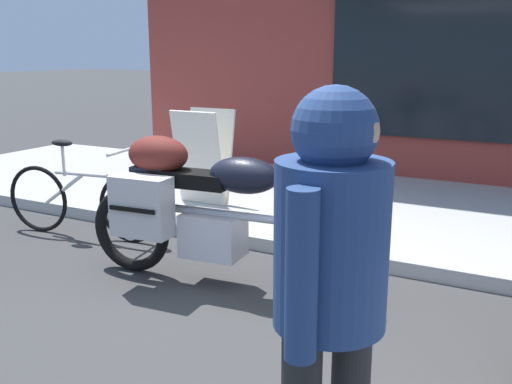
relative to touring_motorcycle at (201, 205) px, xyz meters
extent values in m
plane|color=#383838|center=(0.46, -0.33, -0.61)|extent=(80.00, 80.00, 0.00)
torus|color=black|center=(0.90, 0.11, -0.27)|extent=(0.68, 0.15, 0.68)
cylinder|color=silver|center=(0.90, 0.11, -0.27)|extent=(0.16, 0.07, 0.16)
torus|color=black|center=(-0.65, -0.02, -0.27)|extent=(0.68, 0.15, 0.68)
cylinder|color=silver|center=(-0.65, -0.02, -0.27)|extent=(0.16, 0.07, 0.16)
cube|color=silver|center=(0.07, 0.04, -0.22)|extent=(0.46, 0.33, 0.32)
cylinder|color=silver|center=(0.12, 0.04, -0.05)|extent=(1.01, 0.14, 0.06)
ellipsoid|color=black|center=(0.32, 0.06, 0.25)|extent=(0.54, 0.32, 0.26)
cube|color=black|center=(-0.10, 0.02, 0.19)|extent=(0.62, 0.29, 0.11)
cube|color=black|center=(-0.43, 0.00, 0.17)|extent=(0.30, 0.24, 0.18)
cylinder|color=silver|center=(0.90, 0.11, 0.05)|extent=(0.35, 0.10, 0.67)
cylinder|color=black|center=(0.78, 0.10, 0.45)|extent=(0.09, 0.62, 0.04)
cube|color=silver|center=(0.86, 0.10, 0.63)|extent=(0.17, 0.33, 0.35)
sphere|color=#EAEACC|center=(0.94, 0.11, 0.31)|extent=(0.14, 0.14, 0.14)
cube|color=#B9B9B9|center=(-0.36, -0.24, 0.01)|extent=(0.45, 0.24, 0.44)
cube|color=black|center=(-0.36, -0.35, 0.01)|extent=(0.37, 0.05, 0.03)
ellipsoid|color=#591E19|center=(-0.38, 0.00, 0.35)|extent=(0.50, 0.36, 0.28)
torus|color=black|center=(-1.12, 0.53, -0.29)|extent=(0.65, 0.14, 0.65)
torus|color=black|center=(-2.12, 0.37, -0.29)|extent=(0.65, 0.14, 0.65)
cylinder|color=silver|center=(-1.62, 0.45, -0.01)|extent=(0.56, 0.12, 0.04)
cylinder|color=silver|center=(-1.82, 0.42, -0.17)|extent=(0.44, 0.10, 0.32)
cylinder|color=silver|center=(-1.80, 0.42, 0.11)|extent=(0.03, 0.03, 0.30)
ellipsoid|color=black|center=(-1.80, 0.42, 0.27)|extent=(0.23, 0.13, 0.06)
cylinder|color=silver|center=(-1.17, 0.52, 0.23)|extent=(0.10, 0.48, 0.03)
cylinder|color=navy|center=(1.64, -1.71, 0.47)|extent=(0.39, 0.39, 0.56)
sphere|color=navy|center=(1.64, -1.71, 0.86)|extent=(0.28, 0.28, 0.28)
sphere|color=tan|center=(1.70, -1.71, 0.86)|extent=(0.17, 0.17, 0.17)
cylinder|color=navy|center=(1.64, -1.48, 0.45)|extent=(0.10, 0.10, 0.54)
cylinder|color=navy|center=(1.63, -1.94, 0.45)|extent=(0.10, 0.10, 0.54)
cube|color=silver|center=(-1.06, 1.56, 0.01)|extent=(0.55, 0.20, 0.99)
cube|color=silver|center=(-1.06, 1.78, 0.01)|extent=(0.55, 0.20, 0.99)
camera|label=1|loc=(2.27, -3.43, 1.10)|focal=40.83mm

